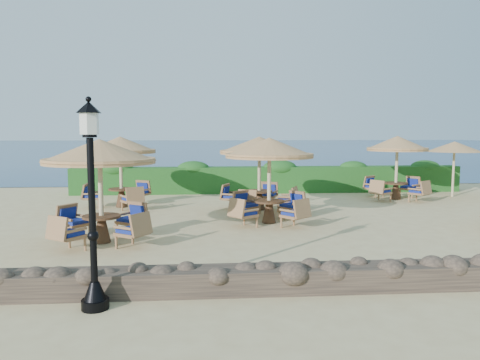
{
  "coord_description": "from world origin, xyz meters",
  "views": [
    {
      "loc": [
        -3.05,
        -14.24,
        2.85
      ],
      "look_at": [
        -1.88,
        0.5,
        1.3
      ],
      "focal_mm": 35.0,
      "sensor_mm": 36.0,
      "label": 1
    }
  ],
  "objects_px": {
    "lamp_post": "(92,214)",
    "extra_parasol": "(455,147)",
    "cafe_set_1": "(269,165)",
    "cafe_set_3": "(121,157)",
    "cafe_set_0": "(100,172)",
    "cafe_set_5": "(397,158)",
    "cafe_set_4": "(259,159)"
  },
  "relations": [
    {
      "from": "cafe_set_5",
      "to": "cafe_set_0",
      "type": "bearing_deg",
      "value": -147.29
    },
    {
      "from": "cafe_set_1",
      "to": "lamp_post",
      "type": "bearing_deg",
      "value": -119.06
    },
    {
      "from": "cafe_set_0",
      "to": "cafe_set_5",
      "type": "height_order",
      "value": "same"
    },
    {
      "from": "cafe_set_0",
      "to": "cafe_set_1",
      "type": "relative_size",
      "value": 1.03
    },
    {
      "from": "cafe_set_0",
      "to": "cafe_set_4",
      "type": "relative_size",
      "value": 0.99
    },
    {
      "from": "lamp_post",
      "to": "cafe_set_3",
      "type": "xyz_separation_m",
      "value": [
        -1.32,
        10.25,
        0.32
      ]
    },
    {
      "from": "lamp_post",
      "to": "cafe_set_0",
      "type": "xyz_separation_m",
      "value": [
        -0.85,
        4.57,
        0.28
      ]
    },
    {
      "from": "lamp_post",
      "to": "extra_parasol",
      "type": "distance_m",
      "value": 17.41
    },
    {
      "from": "cafe_set_3",
      "to": "cafe_set_5",
      "type": "xyz_separation_m",
      "value": [
        11.11,
        1.15,
        -0.14
      ]
    },
    {
      "from": "cafe_set_1",
      "to": "cafe_set_5",
      "type": "xyz_separation_m",
      "value": [
        6.0,
        4.59,
        -0.08
      ]
    },
    {
      "from": "cafe_set_3",
      "to": "cafe_set_1",
      "type": "bearing_deg",
      "value": -33.99
    },
    {
      "from": "lamp_post",
      "to": "cafe_set_5",
      "type": "relative_size",
      "value": 1.22
    },
    {
      "from": "extra_parasol",
      "to": "cafe_set_1",
      "type": "distance_m",
      "value": 10.24
    },
    {
      "from": "lamp_post",
      "to": "cafe_set_5",
      "type": "height_order",
      "value": "lamp_post"
    },
    {
      "from": "cafe_set_3",
      "to": "cafe_set_5",
      "type": "distance_m",
      "value": 11.17
    },
    {
      "from": "cafe_set_3",
      "to": "extra_parasol",
      "type": "bearing_deg",
      "value": 7.16
    },
    {
      "from": "lamp_post",
      "to": "cafe_set_5",
      "type": "distance_m",
      "value": 15.03
    },
    {
      "from": "extra_parasol",
      "to": "cafe_set_0",
      "type": "height_order",
      "value": "cafe_set_0"
    },
    {
      "from": "cafe_set_4",
      "to": "cafe_set_5",
      "type": "xyz_separation_m",
      "value": [
        6.02,
        2.15,
        -0.11
      ]
    },
    {
      "from": "cafe_set_1",
      "to": "cafe_set_3",
      "type": "xyz_separation_m",
      "value": [
        -5.1,
        3.44,
        0.06
      ]
    },
    {
      "from": "extra_parasol",
      "to": "cafe_set_3",
      "type": "relative_size",
      "value": 0.87
    },
    {
      "from": "cafe_set_3",
      "to": "cafe_set_4",
      "type": "relative_size",
      "value": 0.97
    },
    {
      "from": "cafe_set_3",
      "to": "cafe_set_4",
      "type": "xyz_separation_m",
      "value": [
        5.09,
        -1.01,
        -0.03
      ]
    },
    {
      "from": "cafe_set_5",
      "to": "cafe_set_3",
      "type": "bearing_deg",
      "value": -174.09
    },
    {
      "from": "cafe_set_3",
      "to": "cafe_set_4",
      "type": "distance_m",
      "value": 5.19
    },
    {
      "from": "cafe_set_0",
      "to": "cafe_set_3",
      "type": "bearing_deg",
      "value": 94.72
    },
    {
      "from": "cafe_set_0",
      "to": "cafe_set_3",
      "type": "distance_m",
      "value": 5.7
    },
    {
      "from": "lamp_post",
      "to": "extra_parasol",
      "type": "bearing_deg",
      "value": 43.6
    },
    {
      "from": "cafe_set_0",
      "to": "cafe_set_4",
      "type": "height_order",
      "value": "same"
    },
    {
      "from": "extra_parasol",
      "to": "cafe_set_1",
      "type": "height_order",
      "value": "cafe_set_1"
    },
    {
      "from": "lamp_post",
      "to": "cafe_set_1",
      "type": "xyz_separation_m",
      "value": [
        3.78,
        6.81,
        0.26
      ]
    },
    {
      "from": "lamp_post",
      "to": "cafe_set_0",
      "type": "height_order",
      "value": "lamp_post"
    }
  ]
}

